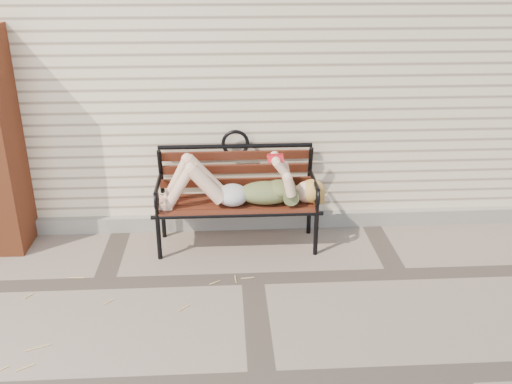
{
  "coord_description": "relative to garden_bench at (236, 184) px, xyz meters",
  "views": [
    {
      "loc": [
        -0.21,
        -4.14,
        2.55
      ],
      "look_at": [
        0.05,
        0.42,
        0.62
      ],
      "focal_mm": 40.0,
      "sensor_mm": 36.0,
      "label": 1
    }
  ],
  "objects": [
    {
      "name": "foundation_strip",
      "position": [
        0.11,
        0.26,
        -0.5
      ],
      "size": [
        8.0,
        0.1,
        0.15
      ],
      "primitive_type": "cube",
      "color": "gray",
      "rests_on": "ground"
    },
    {
      "name": "garden_bench",
      "position": [
        0.0,
        0.0,
        0.0
      ],
      "size": [
        1.59,
        0.64,
        1.03
      ],
      "color": "black",
      "rests_on": "ground"
    },
    {
      "name": "house_wall",
      "position": [
        0.11,
        2.29,
        0.92
      ],
      "size": [
        8.0,
        4.0,
        3.0
      ],
      "primitive_type": "cube",
      "color": "#F3E2BE",
      "rests_on": "ground"
    },
    {
      "name": "reading_woman",
      "position": [
        0.01,
        -0.13,
        0.03
      ],
      "size": [
        1.5,
        0.34,
        0.47
      ],
      "color": "#093E44",
      "rests_on": "ground"
    },
    {
      "name": "straw_scatter",
      "position": [
        -1.0,
        -1.35,
        -0.57
      ],
      "size": [
        2.7,
        1.73,
        0.01
      ],
      "color": "#E9C871",
      "rests_on": "ground"
    },
    {
      "name": "ground",
      "position": [
        0.11,
        -0.71,
        -0.58
      ],
      "size": [
        80.0,
        80.0,
        0.0
      ],
      "primitive_type": "plane",
      "color": "#77685B",
      "rests_on": "ground"
    }
  ]
}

